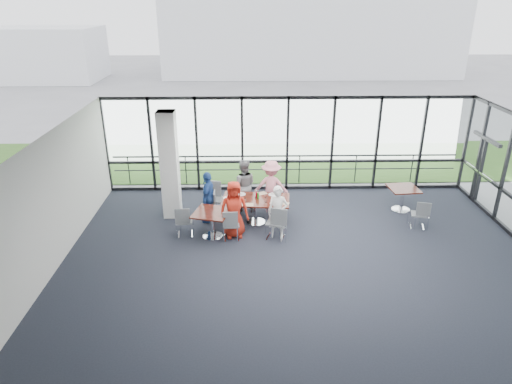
{
  "coord_description": "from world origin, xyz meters",
  "views": [
    {
      "loc": [
        -1.35,
        -9.52,
        6.09
      ],
      "look_at": [
        -1.1,
        2.15,
        1.1
      ],
      "focal_mm": 32.0,
      "sensor_mm": 36.0,
      "label": 1
    }
  ],
  "objects_px": {
    "diner_near_left": "(234,209)",
    "chair_main_nl": "(231,224)",
    "diner_far_right": "(271,186)",
    "chair_main_fr": "(274,198)",
    "side_table_right": "(403,191)",
    "diner_end": "(208,197)",
    "chair_spare_lb": "(216,199)",
    "chair_spare_la": "(185,221)",
    "structural_column": "(170,165)",
    "chair_spare_r": "(419,214)",
    "chair_main_nr": "(276,222)",
    "diner_far_left": "(243,185)",
    "chair_main_fl": "(244,195)",
    "chair_main_end": "(208,206)",
    "main_table": "(256,203)",
    "diner_near_right": "(278,213)",
    "side_table_left": "(212,215)"
  },
  "relations": [
    {
      "from": "diner_near_left",
      "to": "diner_end",
      "type": "height_order",
      "value": "diner_near_left"
    },
    {
      "from": "diner_near_left",
      "to": "chair_main_nl",
      "type": "xyz_separation_m",
      "value": [
        -0.08,
        -0.17,
        -0.37
      ]
    },
    {
      "from": "side_table_left",
      "to": "side_table_right",
      "type": "bearing_deg",
      "value": 15.4
    },
    {
      "from": "chair_main_end",
      "to": "diner_far_right",
      "type": "bearing_deg",
      "value": 104.77
    },
    {
      "from": "chair_main_end",
      "to": "chair_spare_lb",
      "type": "height_order",
      "value": "chair_spare_lb"
    },
    {
      "from": "diner_near_left",
      "to": "diner_near_right",
      "type": "height_order",
      "value": "diner_near_left"
    },
    {
      "from": "structural_column",
      "to": "chair_spare_r",
      "type": "bearing_deg",
      "value": -7.5
    },
    {
      "from": "side_table_left",
      "to": "chair_spare_lb",
      "type": "height_order",
      "value": "chair_spare_lb"
    },
    {
      "from": "chair_main_nr",
      "to": "diner_far_left",
      "type": "bearing_deg",
      "value": 133.47
    },
    {
      "from": "structural_column",
      "to": "chair_main_fl",
      "type": "height_order",
      "value": "structural_column"
    },
    {
      "from": "diner_far_left",
      "to": "chair_main_end",
      "type": "distance_m",
      "value": 1.29
    },
    {
      "from": "chair_main_fr",
      "to": "side_table_left",
      "type": "bearing_deg",
      "value": 39.59
    },
    {
      "from": "diner_end",
      "to": "chair_main_end",
      "type": "distance_m",
      "value": 0.34
    },
    {
      "from": "diner_far_right",
      "to": "chair_main_fr",
      "type": "distance_m",
      "value": 0.41
    },
    {
      "from": "side_table_right",
      "to": "diner_far_left",
      "type": "distance_m",
      "value": 4.89
    },
    {
      "from": "main_table",
      "to": "diner_far_left",
      "type": "height_order",
      "value": "diner_far_left"
    },
    {
      "from": "side_table_left",
      "to": "chair_spare_r",
      "type": "relative_size",
      "value": 1.38
    },
    {
      "from": "structural_column",
      "to": "diner_end",
      "type": "xyz_separation_m",
      "value": [
        1.12,
        -0.41,
        -0.83
      ]
    },
    {
      "from": "main_table",
      "to": "chair_spare_la",
      "type": "xyz_separation_m",
      "value": [
        -1.98,
        -0.72,
        -0.19
      ]
    },
    {
      "from": "diner_near_right",
      "to": "diner_end",
      "type": "relative_size",
      "value": 0.98
    },
    {
      "from": "chair_main_end",
      "to": "chair_main_fl",
      "type": "bearing_deg",
      "value": 122.73
    },
    {
      "from": "diner_end",
      "to": "chair_main_nr",
      "type": "bearing_deg",
      "value": 71.07
    },
    {
      "from": "diner_far_left",
      "to": "chair_main_end",
      "type": "height_order",
      "value": "diner_far_left"
    },
    {
      "from": "structural_column",
      "to": "diner_near_left",
      "type": "relative_size",
      "value": 1.99
    },
    {
      "from": "side_table_right",
      "to": "diner_far_right",
      "type": "xyz_separation_m",
      "value": [
        -4.04,
        0.03,
        0.19
      ]
    },
    {
      "from": "diner_near_left",
      "to": "chair_spare_lb",
      "type": "xyz_separation_m",
      "value": [
        -0.59,
        1.38,
        -0.31
      ]
    },
    {
      "from": "diner_near_right",
      "to": "chair_spare_la",
      "type": "bearing_deg",
      "value": -173.62
    },
    {
      "from": "structural_column",
      "to": "chair_spare_la",
      "type": "height_order",
      "value": "structural_column"
    },
    {
      "from": "diner_far_right",
      "to": "chair_main_fl",
      "type": "bearing_deg",
      "value": -3.33
    },
    {
      "from": "main_table",
      "to": "diner_end",
      "type": "relative_size",
      "value": 1.31
    },
    {
      "from": "main_table",
      "to": "diner_near_right",
      "type": "relative_size",
      "value": 1.35
    },
    {
      "from": "side_table_right",
      "to": "chair_main_nr",
      "type": "bearing_deg",
      "value": -156.89
    },
    {
      "from": "chair_main_nl",
      "to": "diner_far_right",
      "type": "bearing_deg",
      "value": 51.62
    },
    {
      "from": "side_table_left",
      "to": "chair_spare_r",
      "type": "distance_m",
      "value": 5.87
    },
    {
      "from": "diner_near_right",
      "to": "main_table",
      "type": "bearing_deg",
      "value": 132.89
    },
    {
      "from": "diner_end",
      "to": "chair_spare_lb",
      "type": "height_order",
      "value": "diner_end"
    },
    {
      "from": "chair_main_nl",
      "to": "chair_spare_la",
      "type": "height_order",
      "value": "chair_main_nl"
    },
    {
      "from": "chair_main_nl",
      "to": "chair_main_end",
      "type": "xyz_separation_m",
      "value": [
        -0.71,
        1.18,
        0.0
      ]
    },
    {
      "from": "side_table_right",
      "to": "chair_spare_la",
      "type": "bearing_deg",
      "value": -167.26
    },
    {
      "from": "chair_main_end",
      "to": "chair_spare_lb",
      "type": "relative_size",
      "value": 0.89
    },
    {
      "from": "chair_spare_la",
      "to": "chair_spare_r",
      "type": "relative_size",
      "value": 1.04
    },
    {
      "from": "chair_spare_la",
      "to": "chair_spare_lb",
      "type": "distance_m",
      "value": 1.52
    },
    {
      "from": "side_table_right",
      "to": "chair_main_nl",
      "type": "relative_size",
      "value": 1.06
    },
    {
      "from": "structural_column",
      "to": "chair_spare_lb",
      "type": "relative_size",
      "value": 3.27
    },
    {
      "from": "diner_near_right",
      "to": "chair_spare_la",
      "type": "relative_size",
      "value": 1.74
    },
    {
      "from": "side_table_right",
      "to": "diner_near_left",
      "type": "distance_m",
      "value": 5.36
    },
    {
      "from": "diner_far_left",
      "to": "chair_spare_r",
      "type": "distance_m",
      "value": 5.17
    },
    {
      "from": "side_table_left",
      "to": "chair_spare_la",
      "type": "distance_m",
      "value": 0.8
    },
    {
      "from": "diner_near_left",
      "to": "chair_main_nl",
      "type": "bearing_deg",
      "value": -121.36
    },
    {
      "from": "chair_main_nl",
      "to": "chair_main_nr",
      "type": "distance_m",
      "value": 1.2
    }
  ]
}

